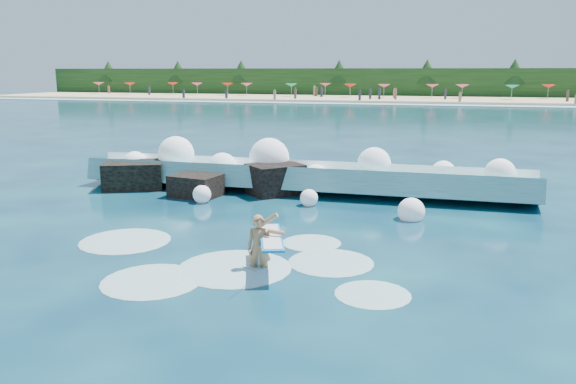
# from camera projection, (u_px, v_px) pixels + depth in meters

# --- Properties ---
(ground) EXTENTS (200.00, 200.00, 0.00)m
(ground) POSITION_uv_depth(u_px,v_px,m) (212.00, 250.00, 14.55)
(ground) COLOR #071F3B
(ground) RESTS_ON ground
(beach) EXTENTS (140.00, 20.00, 0.40)m
(beach) POSITION_uv_depth(u_px,v_px,m) (406.00, 99.00, 88.05)
(beach) COLOR tan
(beach) RESTS_ON ground
(wet_band) EXTENTS (140.00, 5.00, 0.08)m
(wet_band) POSITION_uv_depth(u_px,v_px,m) (401.00, 104.00, 77.71)
(wet_band) COLOR silver
(wet_band) RESTS_ON ground
(treeline) EXTENTS (140.00, 4.00, 5.00)m
(treeline) POSITION_uv_depth(u_px,v_px,m) (410.00, 83.00, 96.99)
(treeline) COLOR black
(treeline) RESTS_ON ground
(breaking_wave) EXTENTS (16.99, 2.69, 1.46)m
(breaking_wave) POSITION_uv_depth(u_px,v_px,m) (301.00, 178.00, 21.62)
(breaking_wave) COLOR teal
(breaking_wave) RESTS_ON ground
(rock_cluster) EXTENTS (8.27, 3.19, 1.32)m
(rock_cluster) POSITION_uv_depth(u_px,v_px,m) (195.00, 181.00, 21.49)
(rock_cluster) COLOR black
(rock_cluster) RESTS_ON ground
(surfer_with_board) EXTENTS (1.20, 2.80, 1.57)m
(surfer_with_board) POSITION_uv_depth(u_px,v_px,m) (262.00, 246.00, 12.97)
(surfer_with_board) COLOR #A7754E
(surfer_with_board) RESTS_ON ground
(wave_spray) EXTENTS (15.21, 4.64, 2.15)m
(wave_spray) POSITION_uv_depth(u_px,v_px,m) (278.00, 165.00, 21.53)
(wave_spray) COLOR white
(wave_spray) RESTS_ON ground
(surf_foam) EXTENTS (9.01, 5.62, 0.14)m
(surf_foam) POSITION_uv_depth(u_px,v_px,m) (219.00, 262.00, 13.61)
(surf_foam) COLOR silver
(surf_foam) RESTS_ON ground
(beach_umbrellas) EXTENTS (112.32, 6.71, 0.50)m
(beach_umbrellas) POSITION_uv_depth(u_px,v_px,m) (409.00, 86.00, 89.23)
(beach_umbrellas) COLOR #D33E60
(beach_umbrellas) RESTS_ON ground
(beachgoers) EXTENTS (102.13, 13.91, 1.92)m
(beachgoers) POSITION_uv_depth(u_px,v_px,m) (360.00, 94.00, 87.49)
(beachgoers) COLOR #3F332D
(beachgoers) RESTS_ON ground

